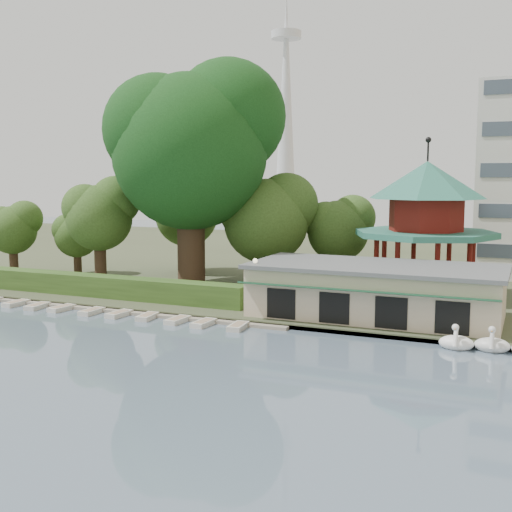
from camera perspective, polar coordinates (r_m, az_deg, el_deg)
The scene contains 12 objects.
ground_plane at distance 33.96m, azimuth -15.67°, elevation -11.75°, with size 220.00×220.00×0.00m, color slate.
shore at distance 80.20m, azimuth 8.36°, elevation -0.56°, with size 220.00×70.00×0.40m, color #424930.
embankment at distance 48.04m, azimuth -2.53°, elevation -5.73°, with size 220.00×0.60×0.30m, color gray.
dock at distance 54.18m, azimuth -14.11°, elevation -4.49°, with size 34.00×1.60×0.24m, color gray.
boathouse at distance 48.69m, azimuth 10.57°, elevation -3.00°, with size 18.60×9.39×3.90m.
pavilion at distance 57.53m, azimuth 14.87°, elevation 3.56°, with size 12.40×12.40×13.50m.
broadcast_tower at distance 177.77m, azimuth 2.68°, elevation 14.61°, with size 8.00×8.00×96.00m.
hedge at distance 58.35m, azimuth -14.52°, elevation -2.50°, with size 30.00×2.00×1.80m, color #36551F.
lamp_post at distance 48.33m, azimuth -0.07°, elevation -1.79°, with size 0.36×0.36×4.28m.
big_tree at distance 60.69m, azimuth -5.62°, elevation 10.19°, with size 15.93×14.85×21.34m.
small_trees at distance 64.72m, azimuth -5.20°, elevation 3.42°, with size 39.13×16.75×10.76m.
moored_rowboats at distance 53.48m, azimuth -15.61°, elevation -4.63°, with size 29.56×2.68×0.36m.
Camera 1 is at (20.51, -24.80, 10.84)m, focal length 45.00 mm.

